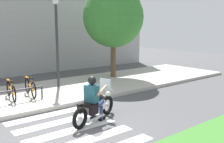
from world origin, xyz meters
name	(u,v)px	position (x,y,z in m)	size (l,w,h in m)	color
ground_plane	(60,134)	(0.00, 0.00, 0.00)	(48.00, 48.00, 0.00)	#4C4C4F
sidewalk	(12,98)	(0.00, 4.16, 0.07)	(24.00, 4.40, 0.15)	#B7B2A8
crosswalk_stripe_1	(88,140)	(0.37, -0.80, 0.00)	(2.80, 0.40, 0.01)	white
crosswalk_stripe_2	(72,130)	(0.37, 0.00, 0.00)	(2.80, 0.40, 0.01)	white
crosswalk_stripe_3	(59,122)	(0.37, 0.80, 0.00)	(2.80, 0.40, 0.01)	white
crosswalk_stripe_4	(48,115)	(0.37, 1.60, 0.00)	(2.80, 0.40, 0.01)	white
motorcycle	(95,107)	(1.30, 0.21, 0.46)	(2.01, 0.96, 1.23)	black
rider	(93,96)	(1.22, 0.19, 0.83)	(0.75, 0.68, 1.44)	#1E4C59
bicycle_4	(11,90)	(-0.13, 3.81, 0.50)	(0.48, 1.65, 0.76)	black
bicycle_5	(30,87)	(0.62, 3.80, 0.51)	(0.48, 1.61, 0.79)	black
street_lamp	(57,35)	(2.23, 4.56, 2.52)	(0.28, 0.28, 4.14)	#2D2D33
tree_near_rack	(113,17)	(5.79, 4.96, 3.42)	(3.28, 3.28, 5.07)	brown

